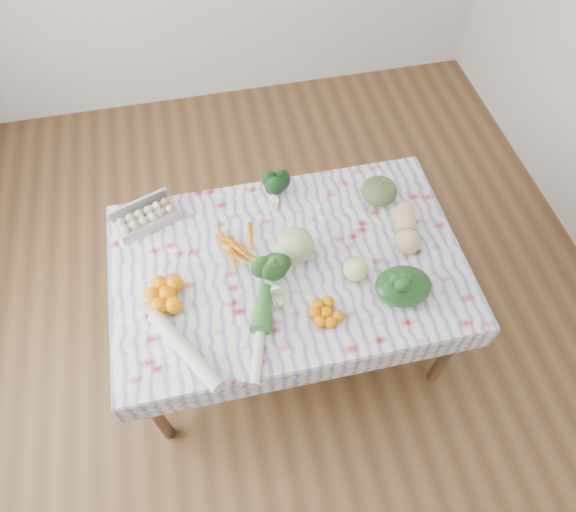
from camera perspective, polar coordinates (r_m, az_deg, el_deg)
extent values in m
plane|color=#54361C|center=(3.08, 0.00, -8.49)|extent=(4.50, 4.50, 0.00)
cube|color=brown|center=(2.44, 0.00, -1.17)|extent=(1.60, 1.00, 0.04)
cylinder|color=brown|center=(2.62, -14.54, -16.56)|extent=(0.06, 0.06, 0.71)
cylinder|color=brown|center=(2.77, 17.42, -10.09)|extent=(0.06, 0.06, 0.71)
cylinder|color=brown|center=(3.02, -15.69, -0.58)|extent=(0.06, 0.06, 0.71)
cylinder|color=brown|center=(3.15, 11.56, 4.19)|extent=(0.06, 0.06, 0.71)
cube|color=silver|center=(2.42, 0.00, -0.84)|extent=(1.66, 1.06, 0.01)
cube|color=#ADADA8|center=(2.61, -15.39, 3.95)|extent=(0.33, 0.22, 0.08)
cube|color=orange|center=(2.44, -5.18, 0.69)|extent=(0.26, 0.25, 0.04)
ellipsoid|color=#113412|center=(2.61, -1.48, 7.46)|extent=(0.18, 0.17, 0.13)
ellipsoid|color=#45592C|center=(2.65, 10.12, 7.13)|extent=(0.24, 0.24, 0.12)
sphere|color=#9EB772|center=(2.37, 0.80, 1.21)|extent=(0.22, 0.22, 0.17)
ellipsoid|color=tan|center=(2.52, 13.12, 3.01)|extent=(0.19, 0.29, 0.12)
cube|color=#FF8400|center=(2.34, -13.30, -4.18)|extent=(0.28, 0.28, 0.08)
ellipsoid|color=#224D1B|center=(2.30, -1.66, -2.61)|extent=(0.16, 0.16, 0.12)
cube|color=orange|center=(2.26, 4.34, -6.19)|extent=(0.23, 0.23, 0.06)
sphere|color=#D9D96E|center=(2.35, 7.53, -1.47)|extent=(0.12, 0.12, 0.11)
ellipsoid|color=#123412|center=(2.34, 12.67, -3.27)|extent=(0.32, 0.29, 0.11)
cylinder|color=silver|center=(2.21, -11.35, -10.24)|extent=(0.30, 0.43, 0.07)
cylinder|color=silver|center=(2.21, -3.11, -8.77)|extent=(0.17, 0.43, 0.05)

